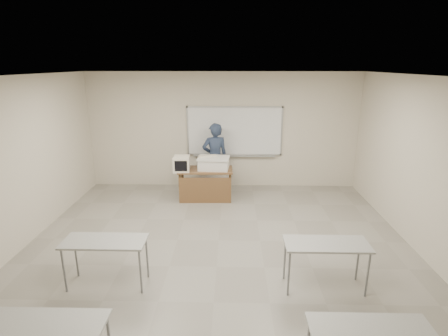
{
  "coord_description": "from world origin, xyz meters",
  "views": [
    {
      "loc": [
        0.24,
        -4.99,
        3.18
      ],
      "look_at": [
        0.07,
        2.2,
        1.03
      ],
      "focal_mm": 28.0,
      "sensor_mm": 36.0,
      "label": 1
    }
  ],
  "objects_px": {
    "instructor_desk": "(205,180)",
    "podium": "(214,178)",
    "laptop": "(203,165)",
    "whiteboard": "(235,132)",
    "keyboard": "(208,156)",
    "crt_monitor": "(182,164)",
    "mouse": "(213,171)",
    "presenter": "(215,158)"
  },
  "relations": [
    {
      "from": "instructor_desk",
      "to": "podium",
      "type": "distance_m",
      "value": 0.24
    },
    {
      "from": "podium",
      "to": "laptop",
      "type": "xyz_separation_m",
      "value": [
        -0.26,
        0.13,
        0.28
      ]
    },
    {
      "from": "whiteboard",
      "to": "keyboard",
      "type": "relative_size",
      "value": 5.81
    },
    {
      "from": "crt_monitor",
      "to": "mouse",
      "type": "height_order",
      "value": "crt_monitor"
    },
    {
      "from": "podium",
      "to": "presenter",
      "type": "xyz_separation_m",
      "value": [
        0.0,
        0.56,
        0.36
      ]
    },
    {
      "from": "instructor_desk",
      "to": "keyboard",
      "type": "bearing_deg",
      "value": 74.79
    },
    {
      "from": "mouse",
      "to": "crt_monitor",
      "type": "bearing_deg",
      "value": -161.87
    },
    {
      "from": "keyboard",
      "to": "presenter",
      "type": "relative_size",
      "value": 0.24
    },
    {
      "from": "instructor_desk",
      "to": "podium",
      "type": "bearing_deg",
      "value": 30.95
    },
    {
      "from": "mouse",
      "to": "podium",
      "type": "bearing_deg",
      "value": 113.87
    },
    {
      "from": "laptop",
      "to": "keyboard",
      "type": "xyz_separation_m",
      "value": [
        0.11,
        -0.05,
        0.25
      ]
    },
    {
      "from": "laptop",
      "to": "whiteboard",
      "type": "bearing_deg",
      "value": 38.13
    },
    {
      "from": "instructor_desk",
      "to": "mouse",
      "type": "xyz_separation_m",
      "value": [
        0.2,
        -0.09,
        0.25
      ]
    },
    {
      "from": "instructor_desk",
      "to": "presenter",
      "type": "height_order",
      "value": "presenter"
    },
    {
      "from": "whiteboard",
      "to": "keyboard",
      "type": "distance_m",
      "value": 1.15
    },
    {
      "from": "keyboard",
      "to": "presenter",
      "type": "xyz_separation_m",
      "value": [
        0.15,
        0.48,
        -0.17
      ]
    },
    {
      "from": "instructor_desk",
      "to": "laptop",
      "type": "height_order",
      "value": "laptop"
    },
    {
      "from": "whiteboard",
      "to": "podium",
      "type": "height_order",
      "value": "whiteboard"
    },
    {
      "from": "instructor_desk",
      "to": "crt_monitor",
      "type": "relative_size",
      "value": 3.04
    },
    {
      "from": "crt_monitor",
      "to": "mouse",
      "type": "xyz_separation_m",
      "value": [
        0.75,
        -0.08,
        -0.15
      ]
    },
    {
      "from": "instructor_desk",
      "to": "laptop",
      "type": "relative_size",
      "value": 4.46
    },
    {
      "from": "whiteboard",
      "to": "instructor_desk",
      "type": "distance_m",
      "value": 1.59
    },
    {
      "from": "whiteboard",
      "to": "crt_monitor",
      "type": "bearing_deg",
      "value": -139.32
    },
    {
      "from": "whiteboard",
      "to": "laptop",
      "type": "height_order",
      "value": "whiteboard"
    },
    {
      "from": "crt_monitor",
      "to": "presenter",
      "type": "bearing_deg",
      "value": 40.21
    },
    {
      "from": "mouse",
      "to": "laptop",
      "type": "bearing_deg",
      "value": 150.14
    },
    {
      "from": "crt_monitor",
      "to": "keyboard",
      "type": "distance_m",
      "value": 0.65
    },
    {
      "from": "instructor_desk",
      "to": "mouse",
      "type": "relative_size",
      "value": 12.13
    },
    {
      "from": "presenter",
      "to": "mouse",
      "type": "bearing_deg",
      "value": 76.32
    },
    {
      "from": "podium",
      "to": "laptop",
      "type": "relative_size",
      "value": 3.59
    },
    {
      "from": "keyboard",
      "to": "presenter",
      "type": "bearing_deg",
      "value": 53.07
    },
    {
      "from": "laptop",
      "to": "presenter",
      "type": "relative_size",
      "value": 0.16
    },
    {
      "from": "whiteboard",
      "to": "instructor_desk",
      "type": "xyz_separation_m",
      "value": [
        -0.7,
        -1.06,
        -0.96
      ]
    },
    {
      "from": "crt_monitor",
      "to": "whiteboard",
      "type": "bearing_deg",
      "value": 38.04
    },
    {
      "from": "podium",
      "to": "crt_monitor",
      "type": "xyz_separation_m",
      "value": [
        -0.75,
        -0.14,
        0.4
      ]
    },
    {
      "from": "instructor_desk",
      "to": "keyboard",
      "type": "height_order",
      "value": "keyboard"
    },
    {
      "from": "podium",
      "to": "keyboard",
      "type": "xyz_separation_m",
      "value": [
        -0.15,
        0.08,
        0.53
      ]
    },
    {
      "from": "whiteboard",
      "to": "crt_monitor",
      "type": "relative_size",
      "value": 5.82
    },
    {
      "from": "podium",
      "to": "whiteboard",
      "type": "bearing_deg",
      "value": 65.94
    },
    {
      "from": "laptop",
      "to": "instructor_desk",
      "type": "bearing_deg",
      "value": -85.71
    },
    {
      "from": "laptop",
      "to": "presenter",
      "type": "xyz_separation_m",
      "value": [
        0.26,
        0.42,
        0.08
      ]
    },
    {
      "from": "presenter",
      "to": "keyboard",
      "type": "bearing_deg",
      "value": 58.69
    }
  ]
}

